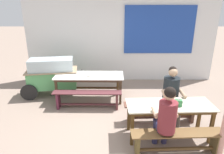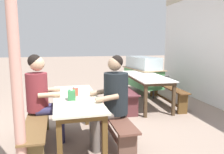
{
  "view_description": "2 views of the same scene",
  "coord_description": "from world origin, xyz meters",
  "px_view_note": "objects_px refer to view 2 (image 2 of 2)",
  "views": [
    {
      "loc": [
        -0.3,
        -4.0,
        2.6
      ],
      "look_at": [
        -0.28,
        0.65,
        0.9
      ],
      "focal_mm": 32.82,
      "sensor_mm": 36.0,
      "label": 1
    },
    {
      "loc": [
        3.9,
        -0.55,
        1.49
      ],
      "look_at": [
        -0.02,
        0.28,
        0.86
      ],
      "focal_mm": 34.82,
      "sensor_mm": 36.0,
      "label": 2
    }
  ],
  "objects_px": {
    "person_right_near_table": "(112,96)",
    "soup_bowl": "(143,75)",
    "dining_table_near": "(76,102)",
    "wooden_support_post": "(17,87)",
    "bench_far_back": "(166,92)",
    "tissue_box": "(72,95)",
    "bench_far_front": "(123,94)",
    "condiment_jar": "(75,91)",
    "food_cart": "(143,73)",
    "person_near_front": "(42,93)",
    "bench_near_back": "(113,121)",
    "dining_table_far": "(146,78)",
    "bench_near_front": "(38,129)"
  },
  "relations": [
    {
      "from": "soup_bowl",
      "to": "food_cart",
      "type": "bearing_deg",
      "value": 160.17
    },
    {
      "from": "dining_table_far",
      "to": "condiment_jar",
      "type": "xyz_separation_m",
      "value": [
        1.67,
        -1.73,
        0.14
      ]
    },
    {
      "from": "soup_bowl",
      "to": "dining_table_near",
      "type": "bearing_deg",
      "value": -43.54
    },
    {
      "from": "bench_near_back",
      "to": "wooden_support_post",
      "type": "xyz_separation_m",
      "value": [
        0.8,
        -1.16,
        0.75
      ]
    },
    {
      "from": "person_right_near_table",
      "to": "soup_bowl",
      "type": "relative_size",
      "value": 8.01
    },
    {
      "from": "person_right_near_table",
      "to": "soup_bowl",
      "type": "bearing_deg",
      "value": 148.87
    },
    {
      "from": "dining_table_far",
      "to": "food_cart",
      "type": "height_order",
      "value": "food_cart"
    },
    {
      "from": "person_right_near_table",
      "to": "dining_table_near",
      "type": "bearing_deg",
      "value": -108.65
    },
    {
      "from": "person_right_near_table",
      "to": "wooden_support_post",
      "type": "bearing_deg",
      "value": -61.37
    },
    {
      "from": "bench_far_front",
      "to": "tissue_box",
      "type": "bearing_deg",
      "value": -33.15
    },
    {
      "from": "bench_far_front",
      "to": "bench_near_front",
      "type": "relative_size",
      "value": 1.06
    },
    {
      "from": "person_right_near_table",
      "to": "soup_bowl",
      "type": "distance_m",
      "value": 2.21
    },
    {
      "from": "person_right_near_table",
      "to": "wooden_support_post",
      "type": "distance_m",
      "value": 1.3
    },
    {
      "from": "person_near_front",
      "to": "condiment_jar",
      "type": "bearing_deg",
      "value": 77.46
    },
    {
      "from": "bench_far_back",
      "to": "condiment_jar",
      "type": "distance_m",
      "value": 2.85
    },
    {
      "from": "soup_bowl",
      "to": "person_right_near_table",
      "type": "bearing_deg",
      "value": -31.13
    },
    {
      "from": "bench_far_front",
      "to": "condiment_jar",
      "type": "distance_m",
      "value": 2.11
    },
    {
      "from": "tissue_box",
      "to": "wooden_support_post",
      "type": "height_order",
      "value": "wooden_support_post"
    },
    {
      "from": "dining_table_near",
      "to": "wooden_support_post",
      "type": "height_order",
      "value": "wooden_support_post"
    },
    {
      "from": "dining_table_near",
      "to": "bench_far_front",
      "type": "relative_size",
      "value": 0.97
    },
    {
      "from": "tissue_box",
      "to": "wooden_support_post",
      "type": "distance_m",
      "value": 0.88
    },
    {
      "from": "condiment_jar",
      "to": "soup_bowl",
      "type": "bearing_deg",
      "value": 134.87
    },
    {
      "from": "bench_far_front",
      "to": "bench_near_front",
      "type": "xyz_separation_m",
      "value": [
        1.79,
        -1.72,
        -0.0
      ]
    },
    {
      "from": "bench_near_back",
      "to": "bench_near_front",
      "type": "height_order",
      "value": "same"
    },
    {
      "from": "bench_far_back",
      "to": "soup_bowl",
      "type": "relative_size",
      "value": 11.04
    },
    {
      "from": "bench_near_front",
      "to": "condiment_jar",
      "type": "height_order",
      "value": "condiment_jar"
    },
    {
      "from": "condiment_jar",
      "to": "bench_near_back",
      "type": "bearing_deg",
      "value": 82.95
    },
    {
      "from": "food_cart",
      "to": "person_near_front",
      "type": "bearing_deg",
      "value": -43.37
    },
    {
      "from": "dining_table_far",
      "to": "tissue_box",
      "type": "height_order",
      "value": "tissue_box"
    },
    {
      "from": "dining_table_near",
      "to": "condiment_jar",
      "type": "bearing_deg",
      "value": -178.08
    },
    {
      "from": "bench_near_back",
      "to": "soup_bowl",
      "type": "xyz_separation_m",
      "value": [
        -1.7,
        1.09,
        0.43
      ]
    },
    {
      "from": "wooden_support_post",
      "to": "bench_near_back",
      "type": "bearing_deg",
      "value": 124.48
    },
    {
      "from": "bench_far_back",
      "to": "soup_bowl",
      "type": "bearing_deg",
      "value": -87.47
    },
    {
      "from": "dining_table_far",
      "to": "food_cart",
      "type": "bearing_deg",
      "value": 163.55
    },
    {
      "from": "dining_table_near",
      "to": "bench_far_front",
      "type": "distance_m",
      "value": 2.15
    },
    {
      "from": "dining_table_far",
      "to": "bench_near_back",
      "type": "xyz_separation_m",
      "value": [
        1.73,
        -1.18,
        -0.34
      ]
    },
    {
      "from": "person_near_front",
      "to": "food_cart",
      "type": "bearing_deg",
      "value": 136.63
    },
    {
      "from": "condiment_jar",
      "to": "tissue_box",
      "type": "bearing_deg",
      "value": -14.88
    },
    {
      "from": "bench_far_back",
      "to": "bench_near_back",
      "type": "height_order",
      "value": "same"
    },
    {
      "from": "dining_table_near",
      "to": "food_cart",
      "type": "xyz_separation_m",
      "value": [
        -2.9,
        2.06,
        -0.02
      ]
    },
    {
      "from": "tissue_box",
      "to": "condiment_jar",
      "type": "xyz_separation_m",
      "value": [
        -0.23,
        0.06,
        -0.0
      ]
    },
    {
      "from": "bench_near_front",
      "to": "person_near_front",
      "type": "height_order",
      "value": "person_near_front"
    },
    {
      "from": "person_right_near_table",
      "to": "wooden_support_post",
      "type": "relative_size",
      "value": 0.63
    },
    {
      "from": "tissue_box",
      "to": "soup_bowl",
      "type": "relative_size",
      "value": 0.94
    },
    {
      "from": "bench_far_back",
      "to": "person_right_near_table",
      "type": "xyz_separation_m",
      "value": [
        1.92,
        -1.77,
        0.45
      ]
    },
    {
      "from": "bench_far_back",
      "to": "bench_far_front",
      "type": "distance_m",
      "value": 1.09
    },
    {
      "from": "dining_table_far",
      "to": "bench_near_back",
      "type": "relative_size",
      "value": 1.11
    },
    {
      "from": "bench_far_front",
      "to": "person_near_front",
      "type": "bearing_deg",
      "value": -46.79
    },
    {
      "from": "dining_table_near",
      "to": "wooden_support_post",
      "type": "distance_m",
      "value": 1.07
    },
    {
      "from": "wooden_support_post",
      "to": "dining_table_far",
      "type": "bearing_deg",
      "value": 137.26
    }
  ]
}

